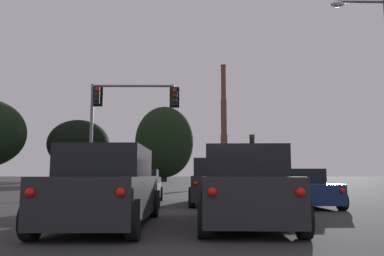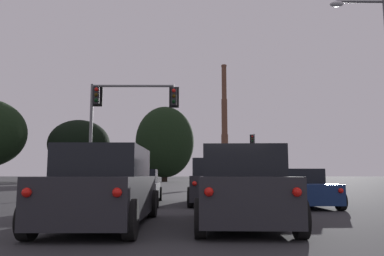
{
  "view_description": "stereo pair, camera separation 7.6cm",
  "coord_description": "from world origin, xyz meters",
  "px_view_note": "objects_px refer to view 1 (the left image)",
  "views": [
    {
      "loc": [
        -1.22,
        -1.25,
        1.19
      ],
      "look_at": [
        -0.96,
        32.87,
        5.48
      ],
      "focal_mm": 35.0,
      "sensor_mm": 36.0,
      "label": 1
    },
    {
      "loc": [
        -1.15,
        -1.25,
        1.19
      ],
      "look_at": [
        -0.96,
        32.87,
        5.48
      ],
      "focal_mm": 35.0,
      "sensor_mm": 36.0,
      "label": 2
    }
  ],
  "objects_px": {
    "suv_left_lane_second": "(107,188)",
    "traffic_light_far_right": "(253,151)",
    "suv_center_lane_front": "(216,182)",
    "suv_center_lane_second": "(243,187)",
    "traffic_light_overhead_left": "(120,110)",
    "street_lamp": "(382,77)",
    "smokestack": "(224,132)",
    "sedan_right_lane_front": "(297,188)",
    "sedan_left_lane_front": "(138,188)"
  },
  "relations": [
    {
      "from": "suv_left_lane_second",
      "to": "traffic_light_far_right",
      "type": "distance_m",
      "value": 43.5
    },
    {
      "from": "suv_center_lane_front",
      "to": "suv_center_lane_second",
      "type": "relative_size",
      "value": 1.0
    },
    {
      "from": "traffic_light_overhead_left",
      "to": "street_lamp",
      "type": "height_order",
      "value": "street_lamp"
    },
    {
      "from": "suv_center_lane_front",
      "to": "traffic_light_far_right",
      "type": "distance_m",
      "value": 36.15
    },
    {
      "from": "suv_center_lane_front",
      "to": "smokestack",
      "type": "relative_size",
      "value": 0.09
    },
    {
      "from": "sedan_right_lane_front",
      "to": "smokestack",
      "type": "bearing_deg",
      "value": 83.75
    },
    {
      "from": "sedan_right_lane_front",
      "to": "suv_left_lane_second",
      "type": "bearing_deg",
      "value": -138.88
    },
    {
      "from": "suv_left_lane_second",
      "to": "suv_center_lane_second",
      "type": "relative_size",
      "value": 0.99
    },
    {
      "from": "traffic_light_overhead_left",
      "to": "smokestack",
      "type": "distance_m",
      "value": 160.87
    },
    {
      "from": "sedan_right_lane_front",
      "to": "traffic_light_far_right",
      "type": "relative_size",
      "value": 0.7
    },
    {
      "from": "suv_left_lane_second",
      "to": "smokestack",
      "type": "bearing_deg",
      "value": 84.01
    },
    {
      "from": "suv_center_lane_front",
      "to": "smokestack",
      "type": "height_order",
      "value": "smokestack"
    },
    {
      "from": "sedan_left_lane_front",
      "to": "street_lamp",
      "type": "xyz_separation_m",
      "value": [
        11.0,
        0.82,
        4.99
      ]
    },
    {
      "from": "traffic_light_overhead_left",
      "to": "suv_center_lane_front",
      "type": "bearing_deg",
      "value": -47.75
    },
    {
      "from": "suv_center_lane_front",
      "to": "suv_center_lane_second",
      "type": "distance_m",
      "value": 6.67
    },
    {
      "from": "sedan_right_lane_front",
      "to": "traffic_light_overhead_left",
      "type": "xyz_separation_m",
      "value": [
        -8.25,
        6.74,
        4.28
      ]
    },
    {
      "from": "suv_center_lane_second",
      "to": "traffic_light_far_right",
      "type": "distance_m",
      "value": 42.63
    },
    {
      "from": "traffic_light_far_right",
      "to": "street_lamp",
      "type": "xyz_separation_m",
      "value": [
        0.08,
        -34.38,
        1.24
      ]
    },
    {
      "from": "suv_center_lane_second",
      "to": "sedan_left_lane_front",
      "type": "bearing_deg",
      "value": 120.09
    },
    {
      "from": "sedan_left_lane_front",
      "to": "traffic_light_overhead_left",
      "type": "xyz_separation_m",
      "value": [
        -1.87,
        5.7,
        4.28
      ]
    },
    {
      "from": "suv_center_lane_second",
      "to": "street_lamp",
      "type": "height_order",
      "value": "street_lamp"
    },
    {
      "from": "sedan_right_lane_front",
      "to": "smokestack",
      "type": "relative_size",
      "value": 0.09
    },
    {
      "from": "street_lamp",
      "to": "smokestack",
      "type": "xyz_separation_m",
      "value": [
        8.05,
        163.49,
        16.03
      ]
    },
    {
      "from": "sedan_left_lane_front",
      "to": "suv_left_lane_second",
      "type": "bearing_deg",
      "value": -90.83
    },
    {
      "from": "suv_left_lane_second",
      "to": "sedan_right_lane_front",
      "type": "height_order",
      "value": "suv_left_lane_second"
    },
    {
      "from": "sedan_left_lane_front",
      "to": "sedan_right_lane_front",
      "type": "bearing_deg",
      "value": -11.69
    },
    {
      "from": "suv_left_lane_second",
      "to": "suv_center_lane_second",
      "type": "xyz_separation_m",
      "value": [
        3.25,
        0.19,
        0.0
      ]
    },
    {
      "from": "suv_center_lane_second",
      "to": "sedan_right_lane_front",
      "type": "distance_m",
      "value": 6.31
    },
    {
      "from": "sedan_right_lane_front",
      "to": "street_lamp",
      "type": "relative_size",
      "value": 0.5
    },
    {
      "from": "suv_center_lane_front",
      "to": "street_lamp",
      "type": "height_order",
      "value": "street_lamp"
    },
    {
      "from": "suv_left_lane_second",
      "to": "smokestack",
      "type": "distance_m",
      "value": 173.41
    },
    {
      "from": "smokestack",
      "to": "suv_left_lane_second",
      "type": "bearing_deg",
      "value": -96.29
    },
    {
      "from": "sedan_right_lane_front",
      "to": "traffic_light_far_right",
      "type": "xyz_separation_m",
      "value": [
        4.54,
        36.24,
        3.75
      ]
    },
    {
      "from": "suv_left_lane_second",
      "to": "traffic_light_far_right",
      "type": "xyz_separation_m",
      "value": [
        10.73,
        42.01,
        3.52
      ]
    },
    {
      "from": "sedan_left_lane_front",
      "to": "suv_center_lane_front",
      "type": "bearing_deg",
      "value": -1.65
    },
    {
      "from": "traffic_light_overhead_left",
      "to": "street_lamp",
      "type": "relative_size",
      "value": 0.69
    },
    {
      "from": "sedan_left_lane_front",
      "to": "traffic_light_overhead_left",
      "type": "height_order",
      "value": "traffic_light_overhead_left"
    },
    {
      "from": "sedan_left_lane_front",
      "to": "traffic_light_far_right",
      "type": "xyz_separation_m",
      "value": [
        10.92,
        35.2,
        3.75
      ]
    },
    {
      "from": "suv_center_lane_front",
      "to": "suv_center_lane_second",
      "type": "bearing_deg",
      "value": -85.94
    },
    {
      "from": "suv_left_lane_second",
      "to": "suv_center_lane_front",
      "type": "height_order",
      "value": "same"
    },
    {
      "from": "suv_left_lane_second",
      "to": "street_lamp",
      "type": "bearing_deg",
      "value": 35.51
    },
    {
      "from": "suv_left_lane_second",
      "to": "smokestack",
      "type": "xyz_separation_m",
      "value": [
        18.86,
        171.12,
        20.79
      ]
    },
    {
      "from": "sedan_left_lane_front",
      "to": "smokestack",
      "type": "bearing_deg",
      "value": 80.93
    },
    {
      "from": "suv_center_lane_front",
      "to": "traffic_light_far_right",
      "type": "relative_size",
      "value": 0.73
    },
    {
      "from": "street_lamp",
      "to": "suv_center_lane_front",
      "type": "bearing_deg",
      "value": -174.25
    },
    {
      "from": "suv_center_lane_front",
      "to": "street_lamp",
      "type": "xyz_separation_m",
      "value": [
        7.74,
        0.78,
        4.76
      ]
    },
    {
      "from": "suv_center_lane_front",
      "to": "sedan_right_lane_front",
      "type": "distance_m",
      "value": 3.31
    },
    {
      "from": "suv_left_lane_second",
      "to": "smokestack",
      "type": "relative_size",
      "value": 0.09
    },
    {
      "from": "suv_center_lane_second",
      "to": "street_lamp",
      "type": "relative_size",
      "value": 0.53
    },
    {
      "from": "traffic_light_far_right",
      "to": "traffic_light_overhead_left",
      "type": "bearing_deg",
      "value": -113.44
    }
  ]
}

